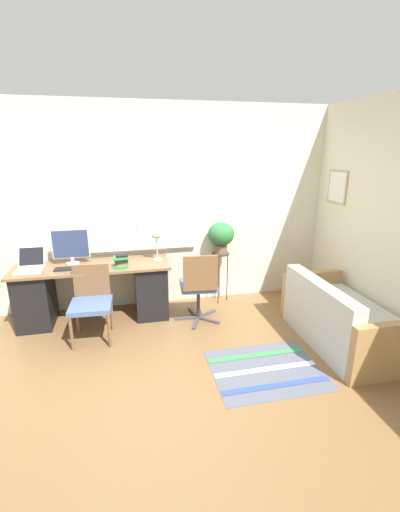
# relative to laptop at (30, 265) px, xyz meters

# --- Properties ---
(ground_plane) EXTENTS (14.00, 14.00, 0.00)m
(ground_plane) POSITION_rel_laptop_xyz_m (1.50, -0.31, -0.79)
(ground_plane) COLOR brown
(wall_back_with_window) EXTENTS (9.00, 0.12, 2.70)m
(wall_back_with_window) POSITION_rel_laptop_xyz_m (1.49, 0.38, 0.57)
(wall_back_with_window) COLOR beige
(wall_back_with_window) RESTS_ON ground_plane
(wall_right_with_picture) EXTENTS (0.08, 9.00, 2.70)m
(wall_right_with_picture) POSITION_rel_laptop_xyz_m (3.98, -0.31, 0.57)
(wall_right_with_picture) COLOR beige
(wall_right_with_picture) RESTS_ON ground_plane
(desk) EXTENTS (1.90, 0.61, 0.73)m
(desk) POSITION_rel_laptop_xyz_m (0.71, -0.00, -0.39)
(desk) COLOR brown
(desk) RESTS_ON ground_plane
(laptop) EXTENTS (0.30, 0.38, 0.24)m
(laptop) POSITION_rel_laptop_xyz_m (0.00, 0.00, 0.00)
(laptop) COLOR #B7B7BC
(laptop) RESTS_ON desk
(monitor) EXTENTS (0.44, 0.16, 0.44)m
(monitor) POSITION_rel_laptop_xyz_m (0.47, 0.12, 0.18)
(monitor) COLOR silver
(monitor) RESTS_ON desk
(keyboard) EXTENTS (0.35, 0.13, 0.02)m
(keyboard) POSITION_rel_laptop_xyz_m (0.46, -0.10, -0.04)
(keyboard) COLOR black
(keyboard) RESTS_ON desk
(mouse) EXTENTS (0.03, 0.06, 0.03)m
(mouse) POSITION_rel_laptop_xyz_m (0.70, -0.11, -0.04)
(mouse) COLOR silver
(mouse) RESTS_ON desk
(desk_lamp) EXTENTS (0.14, 0.14, 0.38)m
(desk_lamp) POSITION_rel_laptop_xyz_m (1.53, 0.04, 0.24)
(desk_lamp) COLOR #BCB299
(desk_lamp) RESTS_ON desk
(book_stack) EXTENTS (0.19, 0.18, 0.16)m
(book_stack) POSITION_rel_laptop_xyz_m (1.07, -0.14, 0.02)
(book_stack) COLOR green
(book_stack) RESTS_ON desk
(desk_chair_wooden) EXTENTS (0.47, 0.48, 0.84)m
(desk_chair_wooden) POSITION_rel_laptop_xyz_m (0.71, -0.46, -0.32)
(desk_chair_wooden) COLOR brown
(desk_chair_wooden) RESTS_ON ground_plane
(office_chair_swivel) EXTENTS (0.57, 0.58, 0.93)m
(office_chair_swivel) POSITION_rel_laptop_xyz_m (1.99, -0.36, -0.29)
(office_chair_swivel) COLOR #47474C
(office_chair_swivel) RESTS_ON ground_plane
(couch_loveseat) EXTENTS (0.81, 1.50, 0.74)m
(couch_loveseat) POSITION_rel_laptop_xyz_m (3.45, -1.17, -0.52)
(couch_loveseat) COLOR beige
(couch_loveseat) RESTS_ON ground_plane
(plant_stand) EXTENTS (0.24, 0.24, 0.73)m
(plant_stand) POSITION_rel_laptop_xyz_m (2.43, 0.20, -0.16)
(plant_stand) COLOR #333338
(plant_stand) RESTS_ON ground_plane
(potted_plant) EXTENTS (0.36, 0.36, 0.43)m
(potted_plant) POSITION_rel_laptop_xyz_m (2.43, 0.20, 0.20)
(potted_plant) COLOR brown
(potted_plant) RESTS_ON plant_stand
(floor_rug_striped) EXTENTS (1.09, 0.88, 0.01)m
(floor_rug_striped) POSITION_rel_laptop_xyz_m (2.43, -1.50, -0.78)
(floor_rug_striped) COLOR #565B6B
(floor_rug_striped) RESTS_ON ground_plane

